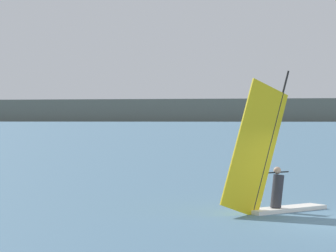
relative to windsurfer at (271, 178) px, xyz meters
name	(u,v)px	position (x,y,z in m)	size (l,w,h in m)	color
windsurfer	(271,178)	(0.00, 0.00, 0.00)	(3.46, 2.43, 4.27)	white
distant_headland	(127,112)	(-27.09, 1045.96, 13.46)	(896.28, 271.73, 28.93)	#60665B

